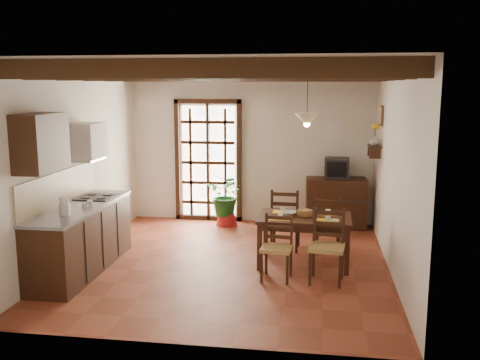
% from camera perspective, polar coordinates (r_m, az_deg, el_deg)
% --- Properties ---
extents(ground_plane, '(5.00, 5.00, 0.00)m').
position_cam_1_polar(ground_plane, '(7.81, -1.16, -8.83)').
color(ground_plane, brown).
extents(room_shell, '(4.52, 5.02, 2.81)m').
position_cam_1_polar(room_shell, '(7.42, -1.21, 4.55)').
color(room_shell, silver).
rests_on(room_shell, ground_plane).
extents(ceiling_beams, '(4.50, 4.34, 0.20)m').
position_cam_1_polar(ceiling_beams, '(7.39, -1.24, 11.31)').
color(ceiling_beams, black).
rests_on(ceiling_beams, room_shell).
extents(french_door, '(1.26, 0.11, 2.32)m').
position_cam_1_polar(french_door, '(10.03, -3.40, 2.30)').
color(french_door, white).
rests_on(french_door, ground_plane).
extents(kitchen_counter, '(0.64, 2.25, 1.38)m').
position_cam_1_polar(kitchen_counter, '(7.68, -16.56, -5.88)').
color(kitchen_counter, black).
rests_on(kitchen_counter, ground_plane).
extents(upper_cabinet, '(0.35, 0.80, 0.70)m').
position_cam_1_polar(upper_cabinet, '(6.87, -20.48, 3.76)').
color(upper_cabinet, black).
rests_on(upper_cabinet, room_shell).
extents(range_hood, '(0.38, 0.60, 0.54)m').
position_cam_1_polar(range_hood, '(7.98, -15.98, 3.96)').
color(range_hood, white).
rests_on(range_hood, room_shell).
extents(counter_items, '(0.50, 1.43, 0.25)m').
position_cam_1_polar(counter_items, '(7.65, -16.46, -2.20)').
color(counter_items, black).
rests_on(counter_items, kitchen_counter).
extents(dining_table, '(1.32, 0.86, 0.70)m').
position_cam_1_polar(dining_table, '(7.64, 6.89, -4.52)').
color(dining_table, '#361B11').
rests_on(dining_table, ground_plane).
extents(chair_near_left, '(0.43, 0.41, 0.85)m').
position_cam_1_polar(chair_near_left, '(7.13, 3.94, -8.45)').
color(chair_near_left, '#AC8A49').
rests_on(chair_near_left, ground_plane).
extents(chair_near_right, '(0.48, 0.46, 0.95)m').
position_cam_1_polar(chair_near_right, '(7.09, 9.23, -8.41)').
color(chair_near_right, '#AC8A49').
rests_on(chair_near_right, ground_plane).
extents(chair_far_left, '(0.47, 0.45, 0.97)m').
position_cam_1_polar(chair_far_left, '(8.38, 4.85, -5.36)').
color(chair_far_left, '#AC8A49').
rests_on(chair_far_left, ground_plane).
extents(chair_far_right, '(0.45, 0.43, 0.87)m').
position_cam_1_polar(chair_far_right, '(8.36, 9.29, -5.72)').
color(chair_far_right, '#AC8A49').
rests_on(chair_far_right, ground_plane).
extents(table_setting, '(0.95, 0.63, 0.09)m').
position_cam_1_polar(table_setting, '(7.63, 6.91, -3.98)').
color(table_setting, yellow).
rests_on(table_setting, dining_table).
extents(table_bowl, '(0.22, 0.22, 0.05)m').
position_cam_1_polar(table_bowl, '(7.67, 5.20, -3.53)').
color(table_bowl, white).
rests_on(table_bowl, dining_table).
extents(sideboard, '(1.09, 0.55, 0.90)m').
position_cam_1_polar(sideboard, '(9.74, 10.19, -2.43)').
color(sideboard, black).
rests_on(sideboard, ground_plane).
extents(crt_tv, '(0.44, 0.42, 0.36)m').
position_cam_1_polar(crt_tv, '(9.62, 10.31, 1.28)').
color(crt_tv, black).
rests_on(crt_tv, sideboard).
extents(fuse_box, '(0.25, 0.03, 0.32)m').
position_cam_1_polar(fuse_box, '(9.80, 9.95, 5.36)').
color(fuse_box, white).
rests_on(fuse_box, room_shell).
extents(plant_pot, '(0.39, 0.39, 0.24)m').
position_cam_1_polar(plant_pot, '(9.81, -1.44, -4.22)').
color(plant_pot, maroon).
rests_on(plant_pot, ground_plane).
extents(potted_plant, '(2.20, 2.05, 1.99)m').
position_cam_1_polar(potted_plant, '(9.71, -1.45, -1.58)').
color(potted_plant, '#144C19').
rests_on(potted_plant, ground_plane).
extents(wall_shelf, '(0.20, 0.42, 0.20)m').
position_cam_1_polar(wall_shelf, '(8.99, 14.13, 3.26)').
color(wall_shelf, black).
rests_on(wall_shelf, room_shell).
extents(shelf_vase, '(0.15, 0.15, 0.15)m').
position_cam_1_polar(shelf_vase, '(8.98, 14.17, 4.14)').
color(shelf_vase, '#B2BFB2').
rests_on(shelf_vase, wall_shelf).
extents(shelf_flowers, '(0.14, 0.14, 0.36)m').
position_cam_1_polar(shelf_flowers, '(8.96, 14.23, 5.46)').
color(shelf_flowers, yellow).
rests_on(shelf_flowers, shelf_vase).
extents(framed_picture, '(0.03, 0.32, 0.32)m').
position_cam_1_polar(framed_picture, '(8.96, 14.81, 6.67)').
color(framed_picture, brown).
rests_on(framed_picture, room_shell).
extents(pendant_lamp, '(0.36, 0.36, 0.84)m').
position_cam_1_polar(pendant_lamp, '(7.51, 7.15, 6.55)').
color(pendant_lamp, black).
rests_on(pendant_lamp, room_shell).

